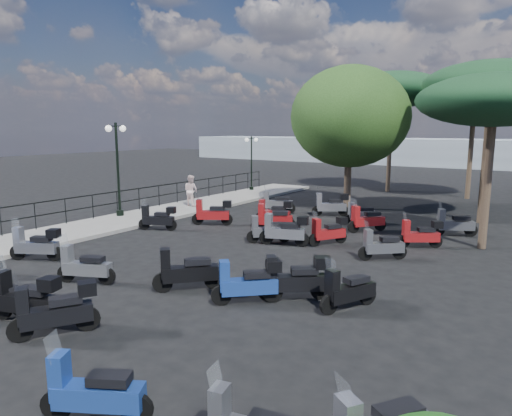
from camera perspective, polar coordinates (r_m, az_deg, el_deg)
The scene contains 35 objects.
ground at distance 14.96m, azimuth -8.04°, elevation -6.42°, with size 120.00×120.00×0.00m, color black.
sidewalk at distance 21.53m, azimuth -15.68°, elevation -1.46°, with size 3.00×30.00×0.15m, color slate.
railing at distance 22.27m, azimuth -18.35°, elevation 0.92°, with size 0.04×26.04×1.10m.
lamp_post_1 at distance 22.07m, azimuth -16.92°, elevation 5.38°, with size 0.48×1.25×4.30m.
lamp_post_2 at distance 30.34m, azimuth -0.57°, elevation 6.09°, with size 0.46×1.01×3.53m.
pedestrian_far at distance 24.21m, azimuth -8.14°, elevation 2.18°, with size 0.79×0.62×1.63m, color silver.
scooter_2 at distance 16.21m, azimuth -25.80°, elevation -4.15°, with size 1.59×1.01×1.38m.
scooter_3 at distance 19.36m, azimuth -12.16°, elevation -1.29°, with size 1.55×0.89×1.32m.
scooter_4 at distance 20.02m, azimuth -5.44°, elevation -0.62°, with size 1.61×1.10×1.43m.
scooter_5 at distance 22.78m, azimuth 2.59°, elevation 0.59°, with size 1.66×0.98×1.43m.
scooter_8 at distance 13.35m, azimuth -20.66°, elevation -6.91°, with size 1.58×0.87×1.34m.
scooter_9 at distance 16.87m, azimuth 1.45°, elevation -2.86°, with size 1.32×1.15×1.31m.
scooter_10 at distance 20.19m, azimuth 2.31°, elevation -0.56°, with size 1.66×0.80×1.37m.
scooter_11 at distance 22.26m, azimuth 9.34°, elevation 0.35°, with size 1.56×1.18×1.43m.
scooter_12 at distance 10.31m, azimuth -23.81°, elevation -11.72°, with size 1.10×1.58×1.41m.
scooter_13 at distance 11.25m, azimuth -26.83°, elevation -10.12°, with size 1.72×0.84×1.42m.
scooter_14 at distance 12.09m, azimuth -8.69°, elevation -7.87°, with size 1.36×1.43×1.48m.
scooter_15 at distance 16.48m, azimuth 3.61°, elevation -2.84°, with size 1.77×0.86×1.46m.
scooter_16 at distance 16.80m, azimuth 9.05°, elevation -2.94°, with size 0.99×1.44×1.28m.
scooter_17 at distance 18.90m, azimuth 2.18°, elevation -1.36°, with size 1.61×1.02×1.42m.
scooter_19 at distance 7.40m, azimuth -19.71°, elevation -20.91°, with size 1.51×0.94×1.32m.
scooter_20 at distance 11.10m, azimuth -1.00°, elevation -9.33°, with size 1.39×1.33×1.39m.
scooter_21 at distance 11.34m, azimuth 4.96°, elevation -8.82°, with size 1.55×1.25×1.45m.
scooter_22 at distance 19.15m, azimuth 13.62°, elevation -1.49°, with size 1.18×1.46×1.41m.
scooter_23 at distance 20.64m, azimuth 12.98°, elevation -0.79°, with size 1.21×1.18×1.27m.
scooter_26 at distance 10.97m, azimuth 11.40°, elevation -10.13°, with size 0.89×1.55×1.33m.
scooter_27 at distance 15.23m, azimuth 15.43°, elevation -4.64°, with size 1.28×1.16×1.30m.
scooter_28 at distance 17.16m, azimuth 19.86°, elevation -3.14°, with size 1.41×1.05×1.28m.
scooter_29 at distance 19.51m, azimuth 23.50°, elevation -1.87°, with size 1.57×0.96×1.37m.
broadleaf_tree at distance 24.18m, azimuth 11.64°, elevation 11.08°, with size 6.06×6.06×7.35m.
pine_0 at distance 30.14m, azimuth 25.68°, elevation 12.05°, with size 6.47×6.47×6.96m.
pine_1 at distance 22.54m, azimuth 27.36°, elevation 13.52°, with size 5.69×5.69×7.04m.
pine_2 at distance 31.82m, azimuth 16.70°, elevation 13.93°, with size 6.66×6.66×7.82m.
pine_3 at distance 17.58m, azimuth 27.64°, elevation 11.80°, with size 5.10×5.10×6.01m.
distant_hills at distance 56.55m, azimuth 24.07°, elevation 6.34°, with size 70.00×8.00×3.00m, color gray.
Camera 1 is at (9.63, -10.66, 4.18)m, focal length 32.00 mm.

